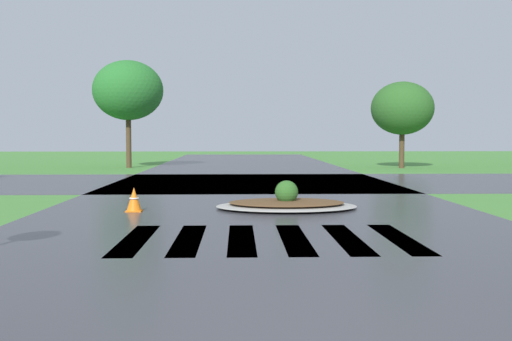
{
  "coord_description": "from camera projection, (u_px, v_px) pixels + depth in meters",
  "views": [
    {
      "loc": [
        -0.5,
        -4.29,
        1.78
      ],
      "look_at": [
        -0.1,
        9.26,
        0.97
      ],
      "focal_mm": 42.23,
      "sensor_mm": 36.0,
      "label": 1
    }
  ],
  "objects": [
    {
      "name": "crosswalk_stripes",
      "position": [
        268.0,
        239.0,
        10.24
      ],
      "size": [
        4.95,
        3.11,
        0.01
      ],
      "color": "white",
      "rests_on": "ground"
    },
    {
      "name": "median_island",
      "position": [
        286.0,
        203.0,
        14.47
      ],
      "size": [
        3.4,
        2.31,
        0.68
      ],
      "color": "#9E9B93",
      "rests_on": "ground"
    },
    {
      "name": "asphalt_cross_road",
      "position": [
        252.0,
        182.0,
        22.5
      ],
      "size": [
        90.0,
        9.24,
        0.01
      ],
      "primitive_type": "cube",
      "color": "#35353A",
      "rests_on": "ground"
    },
    {
      "name": "traffic_cone",
      "position": [
        134.0,
        200.0,
        13.9
      ],
      "size": [
        0.36,
        0.36,
        0.56
      ],
      "color": "orange",
      "rests_on": "ground"
    },
    {
      "name": "background_treeline",
      "position": [
        331.0,
        99.0,
        32.56
      ],
      "size": [
        42.63,
        5.23,
        5.75
      ],
      "color": "#4C3823",
      "rests_on": "ground"
    },
    {
      "name": "asphalt_roadway",
      "position": [
        259.0,
        209.0,
        14.37
      ],
      "size": [
        10.26,
        80.0,
        0.01
      ],
      "primitive_type": "cube",
      "color": "#35353A",
      "rests_on": "ground"
    }
  ]
}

